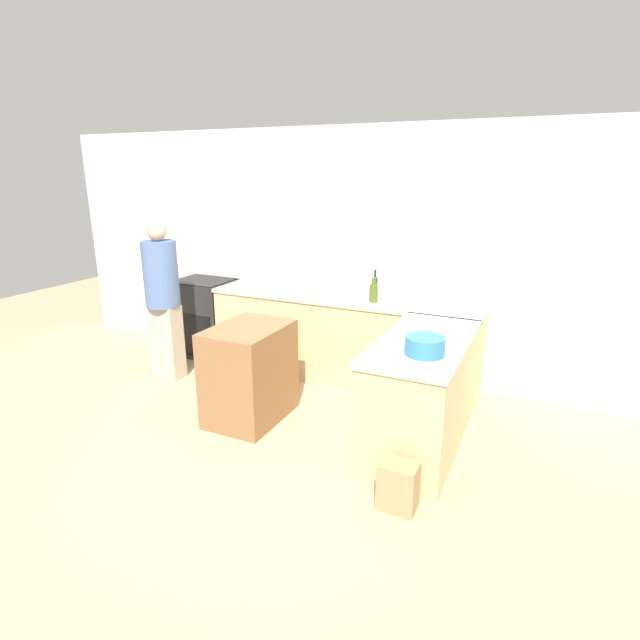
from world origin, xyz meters
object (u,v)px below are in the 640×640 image
island_table (250,373)px  vinegar_bottle_clear (393,295)px  mixing_bowl (425,346)px  olive_oil_bottle (374,292)px  range_oven (205,317)px  person_by_range (163,296)px  paper_bag (398,486)px  wine_bottle_dark (375,286)px

island_table → vinegar_bottle_clear: size_ratio=3.64×
island_table → mixing_bowl: (1.63, -0.13, 0.56)m
island_table → olive_oil_bottle: bearing=56.1°
range_oven → mixing_bowl: (3.09, -1.36, 0.53)m
island_table → person_by_range: person_by_range is taller
mixing_bowl → paper_bag: (0.01, -0.56, -0.84)m
mixing_bowl → person_by_range: size_ratio=0.17×
range_oven → island_table: size_ratio=1.06×
mixing_bowl → olive_oil_bottle: size_ratio=1.14×
island_table → wine_bottle_dark: bearing=62.1°
mixing_bowl → wine_bottle_dark: size_ratio=0.99×
wine_bottle_dark → person_by_range: bearing=-155.7°
vinegar_bottle_clear → range_oven: bearing=178.3°
island_table → mixing_bowl: 1.73m
wine_bottle_dark → vinegar_bottle_clear: bearing=-38.1°
mixing_bowl → olive_oil_bottle: (-0.85, 1.29, 0.03)m
range_oven → mixing_bowl: mixing_bowl is taller
vinegar_bottle_clear → paper_bag: size_ratio=0.72×
island_table → olive_oil_bottle: 1.52m
person_by_range → olive_oil_bottle: bearing=18.9°
island_table → mixing_bowl: bearing=-4.6°
mixing_bowl → paper_bag: bearing=-89.5°
mixing_bowl → person_by_range: 3.05m
vinegar_bottle_clear → olive_oil_bottle: (-0.21, 0.01, 0.00)m
olive_oil_bottle → person_by_range: 2.27m
mixing_bowl → range_oven: bearing=156.3°
range_oven → island_table: (1.46, -1.23, -0.03)m
range_oven → island_table: bearing=-40.1°
wine_bottle_dark → olive_oil_bottle: bearing=-74.0°
mixing_bowl → person_by_range: (-2.99, 0.56, -0.07)m
mixing_bowl → olive_oil_bottle: 1.55m
mixing_bowl → paper_bag: 1.01m
wine_bottle_dark → paper_bag: bearing=-66.0°
vinegar_bottle_clear → island_table: bearing=-130.6°
person_by_range → mixing_bowl: bearing=-10.5°
paper_bag → olive_oil_bottle: bearing=114.8°
island_table → vinegar_bottle_clear: bearing=49.4°
mixing_bowl → person_by_range: bearing=169.5°
wine_bottle_dark → person_by_range: person_by_range is taller
mixing_bowl → vinegar_bottle_clear: 1.44m
vinegar_bottle_clear → olive_oil_bottle: bearing=178.0°
range_oven → paper_bag: 3.66m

